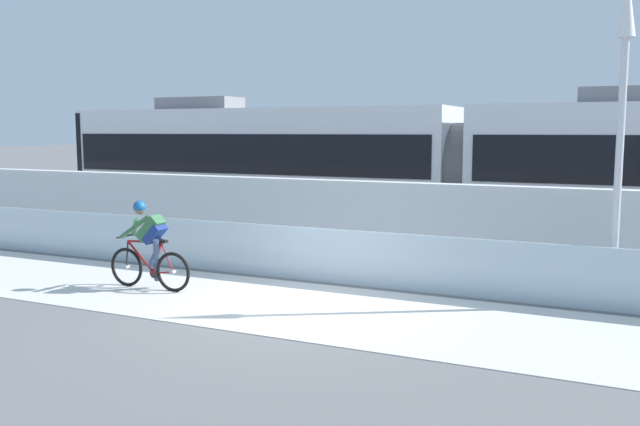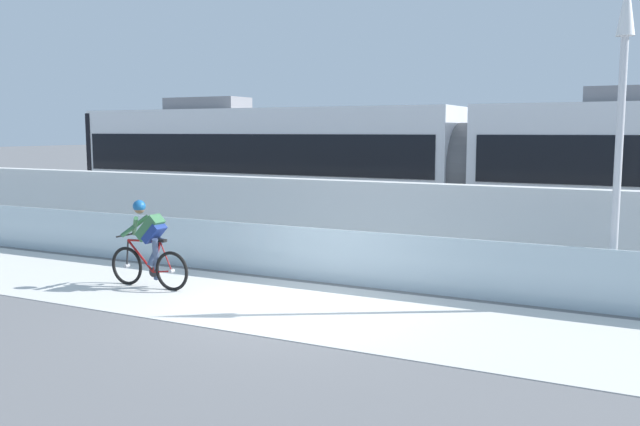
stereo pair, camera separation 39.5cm
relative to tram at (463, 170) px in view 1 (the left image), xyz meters
name	(u,v)px [view 1 (the left image)]	position (x,y,z in m)	size (l,w,h in m)	color
ground_plane	(293,307)	(-1.17, -6.85, -1.89)	(200.00, 200.00, 0.00)	slate
bike_path_deck	(293,306)	(-1.17, -6.85, -1.89)	(32.00, 3.20, 0.01)	silver
glass_parapet	(338,257)	(-1.17, -5.00, -1.38)	(32.00, 0.05, 1.03)	silver
concrete_barrier_wall	(372,224)	(-1.17, -3.20, -0.99)	(32.00, 0.36, 1.81)	silver
tram_rail_near	(407,247)	(-1.17, -0.72, -1.89)	(32.00, 0.08, 0.01)	#595654
tram_rail_far	(424,239)	(-1.17, 0.72, -1.89)	(32.00, 0.08, 0.01)	#595654
tram	(463,170)	(0.00, 0.00, 0.00)	(22.56, 2.54, 3.81)	silver
cyclist_on_bike	(149,247)	(-4.09, -6.85, -1.11)	(1.77, 0.58, 1.61)	black
lamp_post_antenna	(622,103)	(3.55, -4.70, 1.40)	(0.28, 0.28, 5.20)	gray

